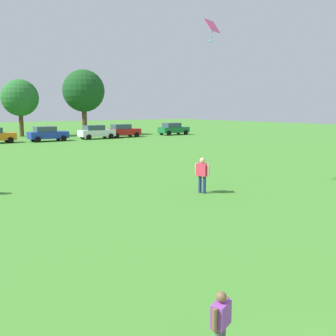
{
  "coord_description": "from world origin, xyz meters",
  "views": [
    {
      "loc": [
        -3.75,
        -0.98,
        3.73
      ],
      "look_at": [
        3.69,
        9.61,
        1.76
      ],
      "focal_mm": 42.23,
      "sensor_mm": 36.0,
      "label": 1
    }
  ],
  "objects": [
    {
      "name": "child_kite_flyer",
      "position": [
        0.04,
        3.04,
        0.63
      ],
      "size": [
        0.47,
        0.31,
        1.05
      ],
      "rotation": [
        0.0,
        0.0,
        0.39
      ],
      "color": "#4C4C51",
      "rests_on": "ground"
    },
    {
      "name": "adult_bystander",
      "position": [
        7.35,
        12.19,
        0.94
      ],
      "size": [
        0.42,
        0.73,
        1.58
      ],
      "rotation": [
        0.0,
        0.0,
        1.84
      ],
      "color": "navy",
      "rests_on": "ground"
    },
    {
      "name": "kite",
      "position": [
        8.8,
        13.36,
        7.39
      ],
      "size": [
        1.0,
        0.7,
        1.03
      ],
      "color": "#F24C8C"
    },
    {
      "name": "parked_car_blue_3",
      "position": [
        10.77,
        43.41,
        0.86
      ],
      "size": [
        4.3,
        2.02,
        1.68
      ],
      "color": "#1E38AD",
      "rests_on": "ground"
    },
    {
      "name": "parked_car_white_4",
      "position": [
        16.78,
        43.5,
        0.86
      ],
      "size": [
        4.3,
        2.02,
        1.68
      ],
      "color": "white",
      "rests_on": "ground"
    },
    {
      "name": "parked_car_red_5",
      "position": [
        20.77,
        44.03,
        0.86
      ],
      "size": [
        4.3,
        2.02,
        1.68
      ],
      "color": "red",
      "rests_on": "ground"
    },
    {
      "name": "parked_car_green_6",
      "position": [
        28.75,
        44.0,
        0.86
      ],
      "size": [
        4.3,
        2.02,
        1.68
      ],
      "color": "#196B38",
      "rests_on": "ground"
    },
    {
      "name": "tree_right",
      "position": [
        10.5,
        52.99,
        5.04
      ],
      "size": [
        4.79,
        4.79,
        7.47
      ],
      "color": "brown",
      "rests_on": "ground"
    },
    {
      "name": "tree_far_right",
      "position": [
        18.38,
        50.61,
        6.02
      ],
      "size": [
        5.73,
        5.73,
        8.92
      ],
      "color": "brown",
      "rests_on": "ground"
    }
  ]
}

